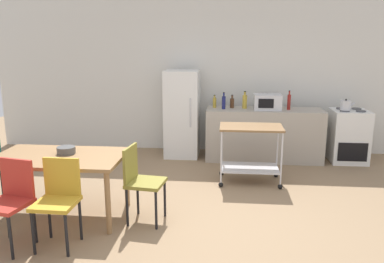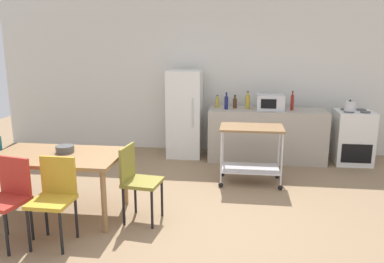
{
  "view_description": "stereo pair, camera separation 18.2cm",
  "coord_description": "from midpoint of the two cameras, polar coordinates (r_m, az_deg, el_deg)",
  "views": [
    {
      "loc": [
        0.28,
        -4.17,
        2.04
      ],
      "look_at": [
        -0.23,
        1.2,
        0.8
      ],
      "focal_mm": 36.63,
      "sensor_mm": 36.0,
      "label": 1
    },
    {
      "loc": [
        0.46,
        -4.15,
        2.04
      ],
      "look_at": [
        -0.23,
        1.2,
        0.8
      ],
      "focal_mm": 36.63,
      "sensor_mm": 36.0,
      "label": 2
    }
  ],
  "objects": [
    {
      "name": "ground_plane",
      "position": [
        4.65,
        2.08,
        -13.11
      ],
      "size": [
        12.0,
        12.0,
        0.0
      ],
      "primitive_type": "plane",
      "color": "#8C7051"
    },
    {
      "name": "bottle_sparkling_water",
      "position": [
        6.92,
        7.02,
        4.16
      ],
      "size": [
        0.07,
        0.07,
        0.23
      ],
      "color": "#4C2D19",
      "rests_on": "kitchen_counter"
    },
    {
      "name": "back_wall",
      "position": [
        7.39,
        4.5,
        8.35
      ],
      "size": [
        8.4,
        0.12,
        2.9
      ],
      "primitive_type": "cube",
      "color": "silver",
      "rests_on": "ground_plane"
    },
    {
      "name": "bottle_wine",
      "position": [
        6.93,
        4.46,
        4.24
      ],
      "size": [
        0.06,
        0.06,
        0.23
      ],
      "color": "gold",
      "rests_on": "kitchen_counter"
    },
    {
      "name": "bottle_olive_oil",
      "position": [
        6.88,
        8.84,
        4.32
      ],
      "size": [
        0.08,
        0.08,
        0.3
      ],
      "color": "gold",
      "rests_on": "kitchen_counter"
    },
    {
      "name": "bottle_soda",
      "position": [
        6.79,
        5.79,
        4.25
      ],
      "size": [
        0.07,
        0.07,
        0.29
      ],
      "color": "navy",
      "rests_on": "kitchen_counter"
    },
    {
      "name": "chair_red",
      "position": [
        4.4,
        -24.15,
        -8.48
      ],
      "size": [
        0.47,
        0.47,
        0.89
      ],
      "rotation": [
        0.0,
        0.0,
        -0.21
      ],
      "color": "#B72D23",
      "rests_on": "ground_plane"
    },
    {
      "name": "microwave",
      "position": [
        6.83,
        12.1,
        4.17
      ],
      "size": [
        0.46,
        0.35,
        0.26
      ],
      "color": "silver",
      "rests_on": "kitchen_counter"
    },
    {
      "name": "stove_oven",
      "position": [
        7.24,
        23.03,
        -0.77
      ],
      "size": [
        0.6,
        0.61,
        0.92
      ],
      "color": "white",
      "rests_on": "ground_plane"
    },
    {
      "name": "chair_olive",
      "position": [
        4.55,
        -6.84,
        -6.72
      ],
      "size": [
        0.45,
        0.45,
        0.89
      ],
      "rotation": [
        0.0,
        0.0,
        1.44
      ],
      "color": "olive",
      "rests_on": "ground_plane"
    },
    {
      "name": "kitchen_cart",
      "position": [
        5.76,
        9.51,
        -1.99
      ],
      "size": [
        0.91,
        0.57,
        0.85
      ],
      "color": "brown",
      "rests_on": "ground_plane"
    },
    {
      "name": "refrigerator",
      "position": [
        7.03,
        -0.29,
        2.6
      ],
      "size": [
        0.6,
        0.63,
        1.55
      ],
      "color": "white",
      "rests_on": "ground_plane"
    },
    {
      "name": "kettle",
      "position": [
        7.01,
        22.7,
        3.43
      ],
      "size": [
        0.24,
        0.17,
        0.19
      ],
      "color": "silver",
      "rests_on": "stove_oven"
    },
    {
      "name": "chair_mustard",
      "position": [
        4.25,
        -18.26,
        -8.75
      ],
      "size": [
        0.41,
        0.41,
        0.89
      ],
      "rotation": [
        0.0,
        0.0,
        -0.02
      ],
      "color": "gold",
      "rests_on": "ground_plane"
    },
    {
      "name": "dining_table",
      "position": [
        4.86,
        -17.96,
        -4.09
      ],
      "size": [
        1.5,
        0.9,
        0.75
      ],
      "color": "olive",
      "rests_on": "ground_plane"
    },
    {
      "name": "bottle_hot_sauce",
      "position": [
        6.88,
        15.12,
        4.14
      ],
      "size": [
        0.06,
        0.06,
        0.33
      ],
      "color": "maroon",
      "rests_on": "kitchen_counter"
    },
    {
      "name": "kitchen_counter",
      "position": [
        6.96,
        11.51,
        -0.51
      ],
      "size": [
        2.0,
        0.64,
        0.9
      ],
      "primitive_type": "cube",
      "color": "#A89E8E",
      "rests_on": "ground_plane"
    },
    {
      "name": "fruit_bowl",
      "position": [
        4.88,
        -17.01,
        -2.46
      ],
      "size": [
        0.21,
        0.21,
        0.08
      ],
      "primitive_type": "cylinder",
      "color": "#4C4C4C",
      "rests_on": "dining_table"
    }
  ]
}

